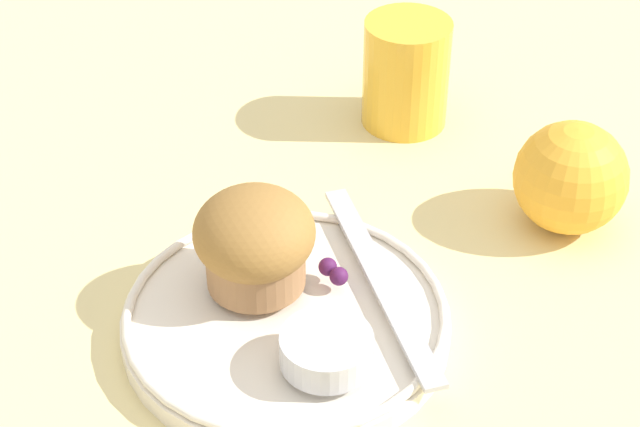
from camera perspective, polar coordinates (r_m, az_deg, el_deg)
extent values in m
plane|color=beige|center=(0.68, -1.30, -6.76)|extent=(3.00, 3.00, 0.00)
cylinder|color=silver|center=(0.68, -1.72, -5.81)|extent=(0.21, 0.21, 0.01)
torus|color=silver|center=(0.68, -1.73, -5.20)|extent=(0.21, 0.21, 0.01)
cylinder|color=#9E7047|center=(0.68, -3.62, -2.63)|extent=(0.06, 0.06, 0.03)
ellipsoid|color=olive|center=(0.67, -3.69, -1.10)|extent=(0.08, 0.08, 0.05)
cylinder|color=silver|center=(0.63, 0.35, -7.25)|extent=(0.06, 0.06, 0.02)
cylinder|color=white|center=(0.63, 0.35, -6.75)|extent=(0.05, 0.05, 0.00)
sphere|color=#4C194C|center=(0.69, 0.42, -2.86)|extent=(0.01, 0.01, 0.01)
sphere|color=#4C194C|center=(0.69, 1.01, -3.36)|extent=(0.01, 0.01, 0.01)
cube|color=#B7B7BC|center=(0.69, 3.25, -3.57)|extent=(0.19, 0.08, 0.00)
sphere|color=#F4A82D|center=(0.77, 13.23, 1.87)|extent=(0.08, 0.08, 0.08)
cylinder|color=gold|center=(0.86, 4.61, 7.48)|extent=(0.07, 0.07, 0.09)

